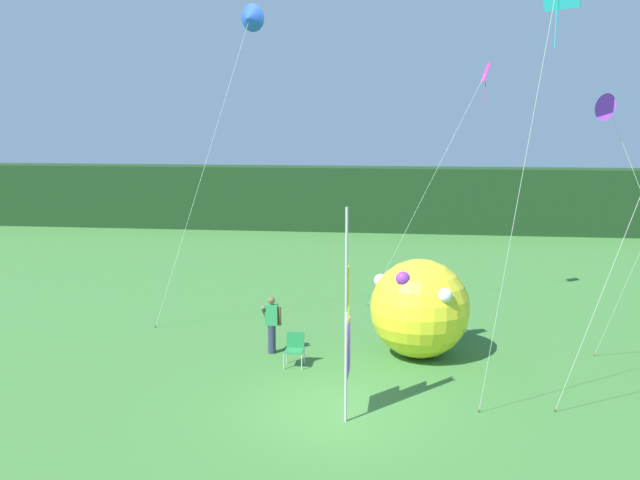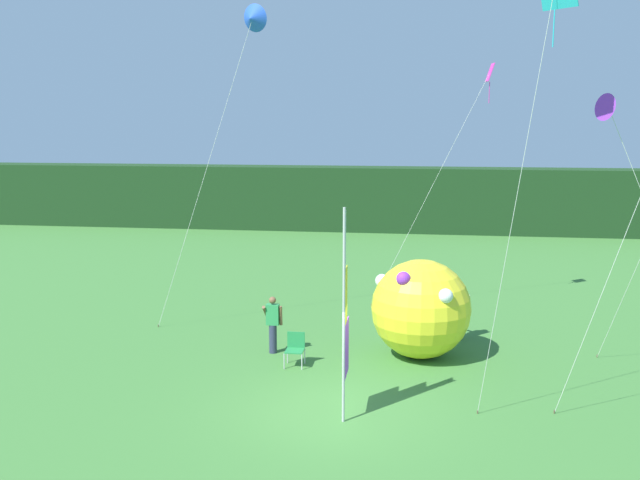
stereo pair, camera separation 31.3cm
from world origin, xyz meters
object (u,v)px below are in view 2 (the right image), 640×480
person_near_banner (273,323)px  kite_purple_delta_1 (610,111)px  person_mid_field (460,311)px  kite_blue_delta_0 (252,19)px  banner_flag (345,318)px  inflatable_balloon (421,309)px  kite_magenta_diamond_3 (478,97)px  folding_chair (295,347)px

person_near_banner → kite_purple_delta_1: (7.98, -3.22, 5.89)m
person_mid_field → kite_blue_delta_0: bearing=174.4°
banner_flag → inflatable_balloon: size_ratio=1.72×
person_near_banner → kite_magenta_diamond_3: (5.89, 5.86, 6.44)m
person_near_banner → kite_blue_delta_0: size_ratio=0.16×
kite_blue_delta_0 → kite_magenta_diamond_3: 8.00m
inflatable_balloon → kite_blue_delta_0: (-5.28, 2.53, 8.18)m
person_mid_field → kite_magenta_diamond_3: 7.46m
inflatable_balloon → banner_flag: bearing=-110.7°
person_near_banner → person_mid_field: bearing=21.8°
kite_purple_delta_1 → kite_magenta_diamond_3: 9.33m
kite_purple_delta_1 → kite_magenta_diamond_3: size_ratio=0.84×
person_near_banner → kite_purple_delta_1: 10.43m
banner_flag → kite_purple_delta_1: size_ratio=0.67×
banner_flag → kite_magenta_diamond_3: 11.67m
person_near_banner → kite_purple_delta_1: kite_purple_delta_1 is taller
person_near_banner → inflatable_balloon: inflatable_balloon is taller
banner_flag → person_near_banner: banner_flag is taller
banner_flag → kite_blue_delta_0: (-3.63, 6.88, 7.29)m
folding_chair → kite_blue_delta_0: (-1.94, 3.70, 9.06)m
kite_blue_delta_0 → kite_magenta_diamond_3: bearing=23.8°
person_mid_field → kite_blue_delta_0: (-6.45, 0.64, 8.70)m
person_near_banner → person_mid_field: person_near_banner is taller
person_near_banner → folding_chair: person_near_banner is taller
banner_flag → folding_chair: 4.01m
inflatable_balloon → kite_blue_delta_0: 10.06m
inflatable_balloon → kite_magenta_diamond_3: (1.74, 5.62, 5.92)m
person_mid_field → folding_chair: size_ratio=1.84×
banner_flag → kite_purple_delta_1: kite_purple_delta_1 is taller
kite_blue_delta_0 → person_mid_field: bearing=-5.6°
person_mid_field → inflatable_balloon: bearing=-121.9°
person_near_banner → person_mid_field: (5.33, 2.13, -0.00)m
person_near_banner → folding_chair: bearing=-49.0°
person_mid_field → inflatable_balloon: 2.29m
inflatable_balloon → kite_purple_delta_1: size_ratio=0.39×
person_near_banner → kite_purple_delta_1: size_ratio=0.23×
folding_chair → kite_magenta_diamond_3: size_ratio=0.11×
person_near_banner → person_mid_field: 5.74m
kite_blue_delta_0 → kite_magenta_diamond_3: kite_blue_delta_0 is taller
banner_flag → person_mid_field: size_ratio=2.90×
folding_chair → kite_purple_delta_1: bearing=-17.7°
kite_blue_delta_0 → inflatable_balloon: bearing=-25.6°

